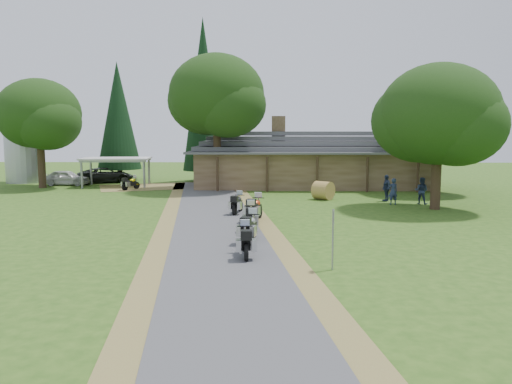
{
  "coord_description": "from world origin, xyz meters",
  "views": [
    {
      "loc": [
        2.04,
        -20.32,
        4.7
      ],
      "look_at": [
        1.42,
        5.81,
        1.6
      ],
      "focal_mm": 35.0,
      "sensor_mm": 36.0,
      "label": 1
    }
  ],
  "objects_px": {
    "carport": "(117,172)",
    "car_white_sedan": "(66,176)",
    "car_dark_suv": "(106,171)",
    "motorcycle_row_e": "(238,203)",
    "motorcycle_row_d": "(255,207)",
    "motorcycle_row_c": "(251,216)",
    "motorcycle_carport_a": "(131,183)",
    "silo": "(24,146)",
    "hay_bale": "(323,190)",
    "lodge": "(312,158)",
    "motorcycle_row_a": "(245,239)",
    "motorcycle_row_b": "(250,226)"
  },
  "relations": [
    {
      "from": "motorcycle_row_b",
      "to": "silo",
      "type": "bearing_deg",
      "value": 51.78
    },
    {
      "from": "car_dark_suv",
      "to": "motorcycle_row_d",
      "type": "distance_m",
      "value": 25.09
    },
    {
      "from": "hay_bale",
      "to": "motorcycle_row_c",
      "type": "bearing_deg",
      "value": -112.96
    },
    {
      "from": "car_dark_suv",
      "to": "hay_bale",
      "type": "xyz_separation_m",
      "value": [
        19.29,
        -11.59,
        -0.43
      ]
    },
    {
      "from": "silo",
      "to": "motorcycle_carport_a",
      "type": "height_order",
      "value": "silo"
    },
    {
      "from": "motorcycle_row_a",
      "to": "hay_bale",
      "type": "height_order",
      "value": "motorcycle_row_a"
    },
    {
      "from": "silo",
      "to": "motorcycle_row_a",
      "type": "xyz_separation_m",
      "value": [
        22.36,
        -28.35,
        -2.85
      ]
    },
    {
      "from": "silo",
      "to": "motorcycle_carport_a",
      "type": "relative_size",
      "value": 4.06
    },
    {
      "from": "motorcycle_carport_a",
      "to": "hay_bale",
      "type": "xyz_separation_m",
      "value": [
        15.33,
        -5.81,
        0.06
      ]
    },
    {
      "from": "motorcycle_row_c",
      "to": "motorcycle_row_d",
      "type": "relative_size",
      "value": 0.94
    },
    {
      "from": "carport",
      "to": "silo",
      "type": "bearing_deg",
      "value": 155.66
    },
    {
      "from": "car_dark_suv",
      "to": "motorcycle_row_d",
      "type": "xyz_separation_m",
      "value": [
        14.7,
        -20.34,
        -0.35
      ]
    },
    {
      "from": "motorcycle_row_b",
      "to": "motorcycle_row_e",
      "type": "height_order",
      "value": "motorcycle_row_b"
    },
    {
      "from": "lodge",
      "to": "carport",
      "type": "xyz_separation_m",
      "value": [
        -17.37,
        -0.5,
        -1.19
      ]
    },
    {
      "from": "lodge",
      "to": "motorcycle_row_b",
      "type": "xyz_separation_m",
      "value": [
        -4.72,
        -23.06,
        -1.77
      ]
    },
    {
      "from": "motorcycle_row_e",
      "to": "motorcycle_row_a",
      "type": "bearing_deg",
      "value": -164.51
    },
    {
      "from": "car_white_sedan",
      "to": "motorcycle_carport_a",
      "type": "bearing_deg",
      "value": -115.14
    },
    {
      "from": "motorcycle_row_a",
      "to": "motorcycle_row_e",
      "type": "distance_m",
      "value": 10.23
    },
    {
      "from": "hay_bale",
      "to": "lodge",
      "type": "bearing_deg",
      "value": 89.85
    },
    {
      "from": "motorcycle_row_d",
      "to": "car_white_sedan",
      "type": "bearing_deg",
      "value": 58.1
    },
    {
      "from": "car_white_sedan",
      "to": "car_dark_suv",
      "type": "relative_size",
      "value": 0.93
    },
    {
      "from": "silo",
      "to": "motorcycle_row_d",
      "type": "relative_size",
      "value": 3.29
    },
    {
      "from": "carport",
      "to": "car_white_sedan",
      "type": "bearing_deg",
      "value": 166.89
    },
    {
      "from": "silo",
      "to": "hay_bale",
      "type": "bearing_deg",
      "value": -23.58
    },
    {
      "from": "hay_bale",
      "to": "motorcycle_row_b",
      "type": "bearing_deg",
      "value": -108.67
    },
    {
      "from": "silo",
      "to": "motorcycle_row_d",
      "type": "distance_m",
      "value": 30.65
    },
    {
      "from": "car_dark_suv",
      "to": "hay_bale",
      "type": "bearing_deg",
      "value": -142.42
    },
    {
      "from": "motorcycle_row_b",
      "to": "hay_bale",
      "type": "distance_m",
      "value": 14.68
    },
    {
      "from": "car_dark_suv",
      "to": "motorcycle_row_d",
      "type": "bearing_deg",
      "value": -165.57
    },
    {
      "from": "lodge",
      "to": "car_dark_suv",
      "type": "height_order",
      "value": "lodge"
    },
    {
      "from": "carport",
      "to": "motorcycle_row_b",
      "type": "xyz_separation_m",
      "value": [
        12.64,
        -22.55,
        -0.58
      ]
    },
    {
      "from": "car_white_sedan",
      "to": "motorcycle_row_b",
      "type": "bearing_deg",
      "value": -141.49
    },
    {
      "from": "car_dark_suv",
      "to": "motorcycle_row_e",
      "type": "xyz_separation_m",
      "value": [
        13.6,
        -17.91,
        -0.44
      ]
    },
    {
      "from": "car_dark_suv",
      "to": "motorcycle_carport_a",
      "type": "height_order",
      "value": "car_dark_suv"
    },
    {
      "from": "lodge",
      "to": "carport",
      "type": "relative_size",
      "value": 3.67
    },
    {
      "from": "lodge",
      "to": "motorcycle_row_d",
      "type": "xyz_separation_m",
      "value": [
        -4.62,
        -17.9,
        -1.72
      ]
    },
    {
      "from": "motorcycle_row_b",
      "to": "carport",
      "type": "bearing_deg",
      "value": 39.98
    },
    {
      "from": "motorcycle_row_a",
      "to": "car_white_sedan",
      "type": "bearing_deg",
      "value": 29.34
    },
    {
      "from": "carport",
      "to": "car_white_sedan",
      "type": "relative_size",
      "value": 1.12
    },
    {
      "from": "motorcycle_row_a",
      "to": "motorcycle_row_c",
      "type": "xyz_separation_m",
      "value": [
        0.01,
        5.27,
        0.03
      ]
    },
    {
      "from": "motorcycle_carport_a",
      "to": "hay_bale",
      "type": "height_order",
      "value": "hay_bale"
    },
    {
      "from": "car_dark_suv",
      "to": "motorcycle_row_c",
      "type": "bearing_deg",
      "value": -168.96
    },
    {
      "from": "motorcycle_row_d",
      "to": "car_dark_suv",
      "type": "bearing_deg",
      "value": 49.68
    },
    {
      "from": "car_dark_suv",
      "to": "hay_bale",
      "type": "height_order",
      "value": "car_dark_suv"
    },
    {
      "from": "car_white_sedan",
      "to": "motorcycle_row_e",
      "type": "xyz_separation_m",
      "value": [
        16.41,
        -15.54,
        -0.23
      ]
    },
    {
      "from": "silo",
      "to": "motorcycle_row_c",
      "type": "relative_size",
      "value": 3.5
    },
    {
      "from": "silo",
      "to": "motorcycle_row_d",
      "type": "bearing_deg",
      "value": -42.41
    },
    {
      "from": "motorcycle_row_d",
      "to": "motorcycle_row_c",
      "type": "bearing_deg",
      "value": -170.07
    },
    {
      "from": "silo",
      "to": "car_dark_suv",
      "type": "xyz_separation_m",
      "value": [
        7.84,
        -0.25,
        -2.43
      ]
    },
    {
      "from": "motorcycle_row_e",
      "to": "lodge",
      "type": "bearing_deg",
      "value": -9.97
    }
  ]
}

